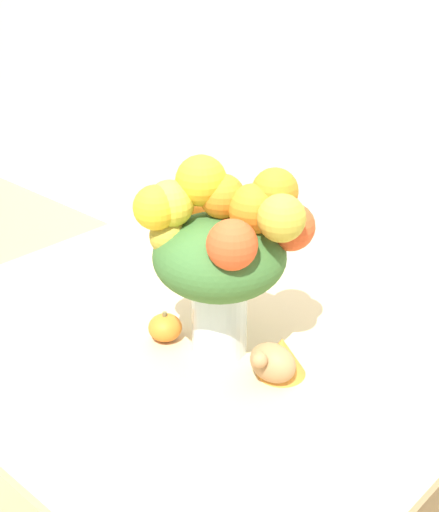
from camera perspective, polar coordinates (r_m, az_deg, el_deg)
dining_table at (r=1.87m, az=-3.76°, el=-9.18°), size 1.44×1.07×0.73m
flower_vase at (r=1.67m, az=0.23°, el=0.69°), size 0.38×0.34×0.50m
pumpkin at (r=1.84m, az=-4.37°, el=-5.72°), size 0.09×0.09×0.08m
turkey_figurine at (r=1.69m, az=4.66°, el=-8.18°), size 0.12×0.16×0.10m
dining_chair_near_window at (r=2.49m, az=14.81°, el=-5.67°), size 0.44×0.44×0.86m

